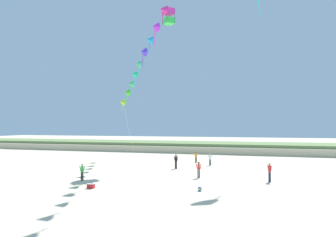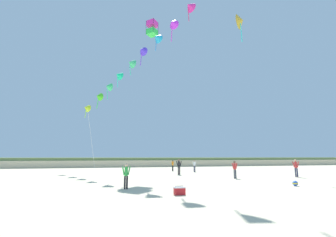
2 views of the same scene
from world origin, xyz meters
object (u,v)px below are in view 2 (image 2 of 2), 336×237
at_px(person_near_left, 235,168).
at_px(large_kite_mid_trail, 241,21).
at_px(beach_cooler, 179,191).
at_px(person_far_center, 296,167).
at_px(person_mid_center, 194,165).
at_px(person_far_left, 126,174).
at_px(large_kite_low_lead, 152,28).
at_px(beach_ball, 295,183).
at_px(person_far_right, 179,166).
at_px(person_near_right, 173,165).

relative_size(person_near_left, large_kite_mid_trail, 0.38).
bearing_deg(beach_cooler, person_far_center, 26.55).
bearing_deg(person_mid_center, person_near_left, -88.16).
height_order(person_far_left, beach_cooler, person_far_left).
xyz_separation_m(large_kite_low_lead, large_kite_mid_trail, (12.21, -4.02, 0.56)).
distance_m(person_far_left, beach_ball, 11.68).
xyz_separation_m(person_near_left, beach_cooler, (-7.72, -7.44, -0.73)).
distance_m(person_near_left, beach_cooler, 10.74).
height_order(person_mid_center, person_far_right, person_far_right).
xyz_separation_m(large_kite_mid_trail, beach_ball, (-4.78, -12.54, -21.13)).
distance_m(person_near_left, large_kite_mid_trail, 22.24).
xyz_separation_m(person_near_left, beach_ball, (1.19, -5.90, -0.76)).
relative_size(person_near_right, person_far_right, 0.87).
bearing_deg(person_near_left, person_near_right, 102.30).
bearing_deg(person_far_right, person_far_center, -28.56).
distance_m(person_near_left, large_kite_low_lead, 23.34).
height_order(person_near_left, person_far_center, person_far_center).
xyz_separation_m(person_near_left, person_far_center, (6.72, -0.22, 0.07)).
bearing_deg(person_far_center, beach_cooler, -153.45).
height_order(person_far_center, beach_ball, person_far_center).
height_order(person_near_left, person_far_left, person_near_left).
relative_size(person_near_left, person_near_right, 1.07).
bearing_deg(person_mid_center, person_far_right, -128.86).
bearing_deg(beach_ball, person_far_center, 45.77).
relative_size(person_near_right, beach_cooler, 2.65).
height_order(person_far_left, person_far_center, person_far_center).
relative_size(large_kite_low_lead, large_kite_mid_trail, 0.50).
height_order(person_far_left, large_kite_low_lead, large_kite_low_lead).
relative_size(person_far_left, large_kite_low_lead, 0.74).
relative_size(person_far_center, beach_ball, 4.87).
distance_m(person_mid_center, person_far_left, 17.61).
distance_m(person_near_right, large_kite_low_lead, 20.25).
bearing_deg(person_near_right, large_kite_low_lead, -154.09).
relative_size(person_near_left, person_far_right, 0.93).
bearing_deg(person_far_right, beach_ball, -66.27).
distance_m(person_mid_center, person_far_center, 12.30).
bearing_deg(person_far_right, large_kite_low_lead, 115.20).
bearing_deg(large_kite_mid_trail, large_kite_low_lead, 161.78).
relative_size(person_far_center, large_kite_mid_trail, 0.41).
distance_m(beach_cooler, beach_ball, 9.04).
distance_m(person_near_right, person_mid_center, 3.46).
bearing_deg(beach_ball, person_near_left, 101.42).
xyz_separation_m(person_far_center, beach_ball, (-5.53, -5.68, -0.84)).
xyz_separation_m(person_mid_center, large_kite_mid_trail, (6.28, -3.23, 20.40)).
relative_size(person_far_left, person_far_right, 0.91).
bearing_deg(person_far_right, person_mid_center, 51.14).
bearing_deg(person_mid_center, person_far_center, -55.13).
bearing_deg(beach_ball, person_far_left, 173.45).
bearing_deg(person_far_center, person_far_right, 151.44).
distance_m(large_kite_low_lead, beach_cooler, 27.41).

